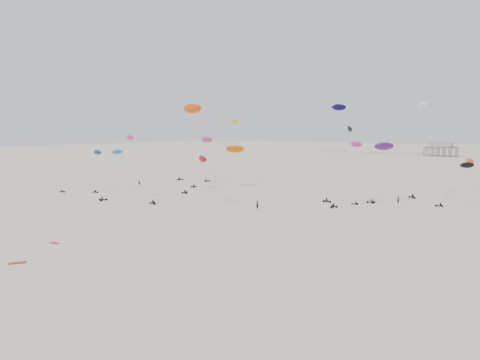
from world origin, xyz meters
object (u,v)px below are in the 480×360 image
Objects in this scene: pavilion_main at (441,150)px; rig_4 at (421,123)px; rig_0 at (476,171)px; spectator_0 at (257,209)px; rig_9 at (382,156)px.

pavilion_main is 0.78× the size of rig_4.
rig_0 reaches higher than pavilion_main.
rig_4 is 11.75× the size of spectator_0.
rig_0 is at bearing 168.71° from rig_4.
pavilion_main is 257.45m from spectator_0.
rig_9 is 36.58m from spectator_0.
spectator_0 is at bearing 18.14° from rig_4.
rig_4 reaches higher than rig_9.
pavilion_main is 9.22× the size of spectator_0.
pavilion_main is at bearing 8.71° from rig_9.
rig_0 reaches higher than spectator_0.
spectator_0 is at bearing 27.50° from rig_0.
rig_0 is 32.91m from rig_9.
spectator_0 is (-18.70, -29.30, -11.37)m from rig_9.
rig_0 is at bearing -76.48° from pavilion_main.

